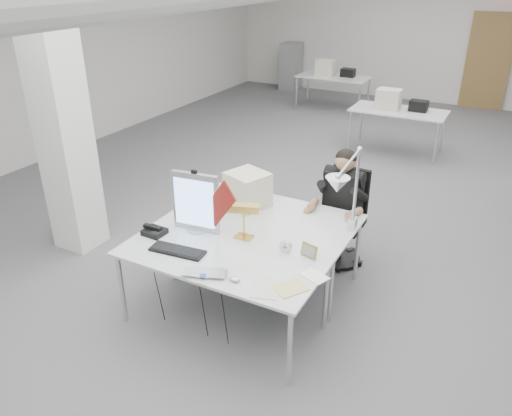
% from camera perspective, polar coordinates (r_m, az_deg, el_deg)
% --- Properties ---
extents(room_shell, '(10.04, 14.04, 3.24)m').
position_cam_1_polar(room_shell, '(6.23, 9.24, 13.48)').
color(room_shell, '#545356').
rests_on(room_shell, ground).
extents(desk_main, '(1.80, 0.90, 0.02)m').
position_cam_1_polar(desk_main, '(4.36, -3.95, -5.51)').
color(desk_main, silver).
rests_on(desk_main, room_shell).
extents(desk_second, '(1.80, 0.90, 0.02)m').
position_cam_1_polar(desk_second, '(5.04, 1.41, -0.78)').
color(desk_second, silver).
rests_on(desk_second, room_shell).
extents(bg_desk_a, '(1.60, 0.80, 0.02)m').
position_cam_1_polar(bg_desk_a, '(9.10, 16.01, 10.62)').
color(bg_desk_a, silver).
rests_on(bg_desk_a, room_shell).
extents(bg_desk_b, '(1.60, 0.80, 0.02)m').
position_cam_1_polar(bg_desk_b, '(11.70, 8.83, 14.59)').
color(bg_desk_b, silver).
rests_on(bg_desk_b, room_shell).
extents(filing_cabinet, '(0.45, 0.55, 1.20)m').
position_cam_1_polar(filing_cabinet, '(13.67, 4.02, 15.86)').
color(filing_cabinet, gray).
rests_on(filing_cabinet, room_shell).
extents(office_chair, '(0.52, 0.52, 0.98)m').
position_cam_1_polar(office_chair, '(5.52, 9.76, -1.60)').
color(office_chair, black).
rests_on(office_chair, room_shell).
extents(seated_person, '(0.53, 0.65, 0.92)m').
position_cam_1_polar(seated_person, '(5.30, 9.91, 2.09)').
color(seated_person, black).
rests_on(seated_person, office_chair).
extents(monitor, '(0.47, 0.10, 0.58)m').
position_cam_1_polar(monitor, '(4.64, -6.90, 0.67)').
color(monitor, '#AEADB2').
rests_on(monitor, desk_main).
extents(pennant, '(0.45, 0.19, 0.52)m').
position_cam_1_polar(pennant, '(4.45, -4.19, 0.43)').
color(pennant, maroon).
rests_on(pennant, monitor).
extents(keyboard, '(0.51, 0.22, 0.02)m').
position_cam_1_polar(keyboard, '(4.43, -8.96, -4.85)').
color(keyboard, black).
rests_on(keyboard, desk_main).
extents(laptop, '(0.42, 0.34, 0.03)m').
position_cam_1_polar(laptop, '(4.06, -6.08, -7.83)').
color(laptop, '#B0B1B5').
rests_on(laptop, desk_main).
extents(mouse, '(0.10, 0.06, 0.04)m').
position_cam_1_polar(mouse, '(4.00, -2.45, -8.12)').
color(mouse, silver).
rests_on(mouse, desk_main).
extents(bankers_lamp, '(0.34, 0.23, 0.36)m').
position_cam_1_polar(bankers_lamp, '(4.52, -1.39, -1.41)').
color(bankers_lamp, gold).
rests_on(bankers_lamp, desk_main).
extents(desk_phone, '(0.20, 0.18, 0.05)m').
position_cam_1_polar(desk_phone, '(4.75, -11.52, -2.69)').
color(desk_phone, black).
rests_on(desk_phone, desk_main).
extents(picture_frame_left, '(0.12, 0.09, 0.10)m').
position_cam_1_polar(picture_frame_left, '(4.91, -8.31, -1.05)').
color(picture_frame_left, olive).
rests_on(picture_frame_left, desk_main).
extents(picture_frame_right, '(0.16, 0.08, 0.12)m').
position_cam_1_polar(picture_frame_right, '(4.31, 6.09, -4.87)').
color(picture_frame_right, olive).
rests_on(picture_frame_right, desk_main).
extents(desk_clock, '(0.11, 0.03, 0.11)m').
position_cam_1_polar(desk_clock, '(4.37, 3.42, -4.43)').
color(desk_clock, '#B7B7BC').
rests_on(desk_clock, desk_main).
extents(paper_stack_a, '(0.30, 0.36, 0.01)m').
position_cam_1_polar(paper_stack_a, '(3.94, 1.08, -9.05)').
color(paper_stack_a, silver).
rests_on(paper_stack_a, desk_main).
extents(paper_stack_b, '(0.28, 0.30, 0.01)m').
position_cam_1_polar(paper_stack_b, '(3.93, 3.99, -9.15)').
color(paper_stack_b, '#D1CE7D').
rests_on(paper_stack_b, desk_main).
extents(paper_stack_c, '(0.25, 0.22, 0.01)m').
position_cam_1_polar(paper_stack_c, '(4.09, 6.73, -7.75)').
color(paper_stack_c, white).
rests_on(paper_stack_c, desk_main).
extents(beige_monitor, '(0.48, 0.47, 0.36)m').
position_cam_1_polar(beige_monitor, '(5.14, -0.98, 2.14)').
color(beige_monitor, beige).
rests_on(beige_monitor, desk_second).
extents(architect_lamp, '(0.34, 0.81, 1.01)m').
position_cam_1_polar(architect_lamp, '(4.40, 10.44, 2.01)').
color(architect_lamp, silver).
rests_on(architect_lamp, desk_second).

